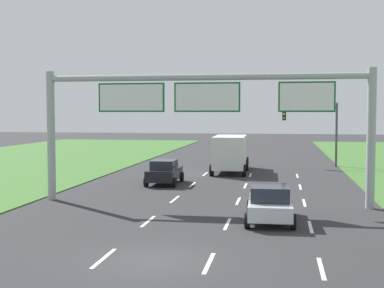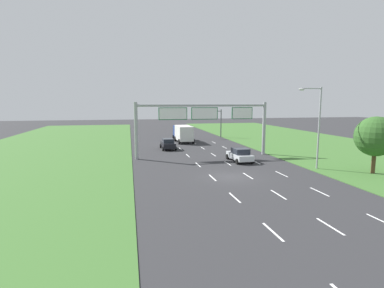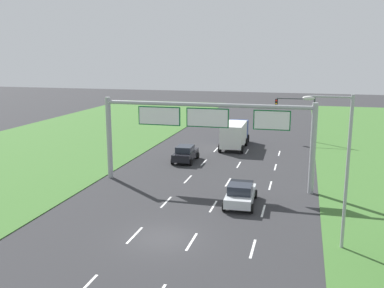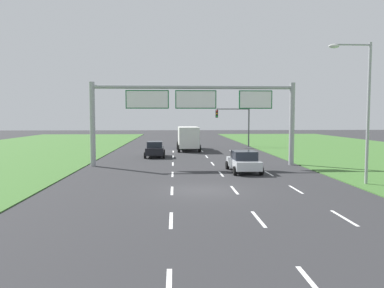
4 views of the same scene
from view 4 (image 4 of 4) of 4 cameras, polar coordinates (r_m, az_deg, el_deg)
The scene contains 10 objects.
ground_plane at distance 21.05m, azimuth 1.74°, elevation -7.07°, with size 200.00×200.00×0.00m, color #2D2D30.
lane_dashes_inner_left at distance 23.94m, azimuth -3.02°, elevation -5.71°, with size 0.14×44.40×0.01m.
lane_dashes_inner_right at distance 24.17m, azimuth 5.34°, elevation -5.63°, with size 0.14×44.40×0.01m.
lane_dashes_slip at distance 24.90m, azimuth 13.38°, elevation -5.44°, with size 0.14×44.40×0.01m.
car_near_red at distance 38.71m, azimuth -5.68°, elevation -0.78°, with size 2.12×4.07×1.62m.
car_lead_silver at distance 28.13m, azimuth 7.86°, elevation -2.63°, with size 2.21×4.33×1.60m.
box_truck at distance 46.61m, azimuth -0.64°, elevation 1.04°, with size 2.79×7.59×2.92m.
sign_gantry at distance 31.48m, azimuth 0.32°, elevation 5.70°, with size 17.24×0.44×7.00m.
traffic_light_mast at distance 52.49m, azimuth 6.58°, elevation 3.81°, with size 4.76×0.49×5.60m.
street_lamp at distance 24.61m, azimuth 24.53°, elevation 6.05°, with size 2.61×0.32×8.50m.
Camera 4 is at (-1.61, -20.59, 4.06)m, focal length 35.00 mm.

